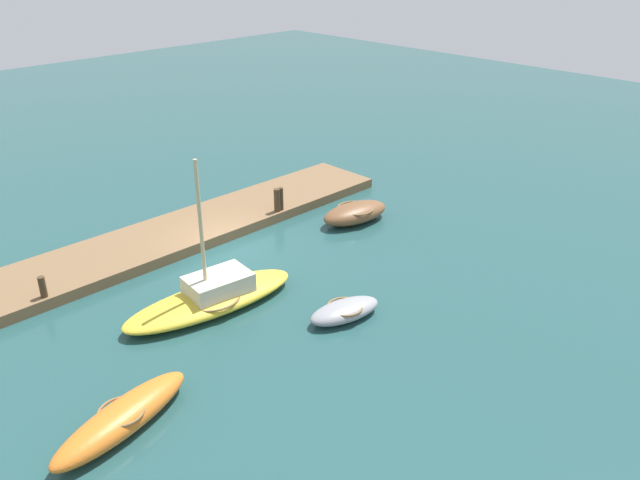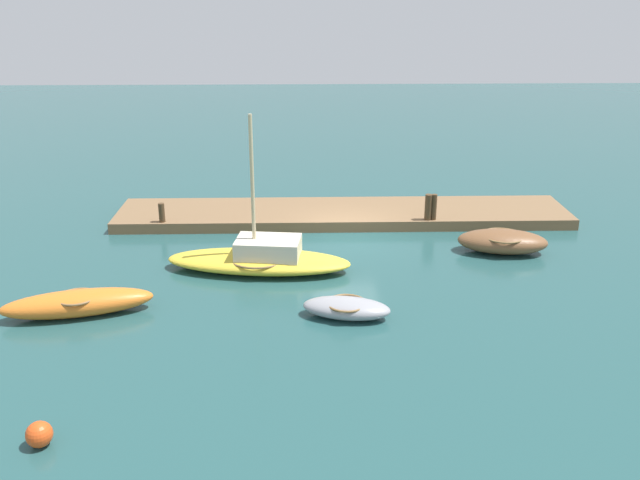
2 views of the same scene
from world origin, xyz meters
name	(u,v)px [view 2 (image 2 of 2)]	position (x,y,z in m)	size (l,w,h in m)	color
ground_plane	(346,237)	(0.00, 0.00, 0.00)	(84.00, 84.00, 0.00)	#234C4C
dock_platform	(343,214)	(0.00, -2.21, 0.21)	(18.07, 3.35, 0.42)	brown
dinghy_grey	(346,308)	(0.41, 6.63, 0.29)	(2.70, 1.61, 0.57)	#939399
rowboat_brown	(503,241)	(-5.43, 1.68, 0.42)	(3.33, 1.96, 0.82)	brown
sailboat_yellow	(260,258)	(3.05, 3.09, 0.42)	(6.33, 2.70, 5.21)	gold
rowboat_orange	(78,303)	(8.12, 6.29, 0.38)	(4.40, 2.04, 0.74)	orange
mooring_post_west	(434,207)	(-3.42, -0.78, 0.92)	(0.20, 0.20, 1.01)	#47331E
mooring_post_mid_west	(428,207)	(-3.19, -0.78, 0.92)	(0.27, 0.27, 1.01)	#47331E
mooring_post_mid_east	(162,213)	(7.00, -0.78, 0.79)	(0.23, 0.23, 0.74)	#47331E
marker_buoy	(39,434)	(7.11, 12.36, 0.28)	(0.55, 0.55, 0.55)	#E54C19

